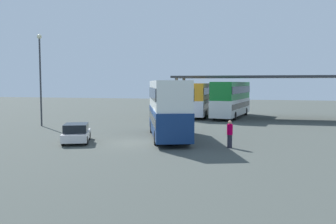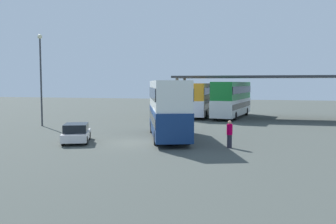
{
  "view_description": "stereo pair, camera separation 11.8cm",
  "coord_description": "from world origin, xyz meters",
  "px_view_note": "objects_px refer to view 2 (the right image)",
  "views": [
    {
      "loc": [
        8.47,
        -24.26,
        4.21
      ],
      "look_at": [
        1.44,
        2.73,
        2.0
      ],
      "focal_mm": 39.29,
      "sensor_mm": 36.0,
      "label": 1
    },
    {
      "loc": [
        8.59,
        -24.23,
        4.21
      ],
      "look_at": [
        1.44,
        2.73,
        2.0
      ],
      "focal_mm": 39.29,
      "sensor_mm": 36.0,
      "label": 2
    }
  ],
  "objects_px": {
    "pedestrian_waiting": "(230,134)",
    "double_decker_near_canopy": "(201,98)",
    "double_decker_main": "(168,107)",
    "lamppost_tall": "(41,70)",
    "parked_hatchback": "(76,133)",
    "double_decker_mid_row": "(232,98)"
  },
  "relations": [
    {
      "from": "double_decker_mid_row",
      "to": "pedestrian_waiting",
      "type": "xyz_separation_m",
      "value": [
        1.72,
        -21.46,
        -1.47
      ]
    },
    {
      "from": "lamppost_tall",
      "to": "double_decker_mid_row",
      "type": "bearing_deg",
      "value": 38.91
    },
    {
      "from": "double_decker_main",
      "to": "parked_hatchback",
      "type": "xyz_separation_m",
      "value": [
        -5.74,
        -3.7,
        -1.72
      ]
    },
    {
      "from": "double_decker_main",
      "to": "lamppost_tall",
      "type": "xyz_separation_m",
      "value": [
        -13.96,
        4.47,
        3.1
      ]
    },
    {
      "from": "parked_hatchback",
      "to": "pedestrian_waiting",
      "type": "distance_m",
      "value": 10.72
    },
    {
      "from": "double_decker_near_canopy",
      "to": "lamppost_tall",
      "type": "distance_m",
      "value": 19.87
    },
    {
      "from": "double_decker_mid_row",
      "to": "double_decker_main",
      "type": "bearing_deg",
      "value": 177.4
    },
    {
      "from": "double_decker_main",
      "to": "parked_hatchback",
      "type": "bearing_deg",
      "value": 102.97
    },
    {
      "from": "lamppost_tall",
      "to": "pedestrian_waiting",
      "type": "distance_m",
      "value": 20.9
    },
    {
      "from": "parked_hatchback",
      "to": "double_decker_near_canopy",
      "type": "bearing_deg",
      "value": -34.79
    },
    {
      "from": "double_decker_main",
      "to": "lamppost_tall",
      "type": "bearing_deg",
      "value": 52.4
    },
    {
      "from": "parked_hatchback",
      "to": "double_decker_mid_row",
      "type": "distance_m",
      "value": 23.87
    },
    {
      "from": "double_decker_near_canopy",
      "to": "pedestrian_waiting",
      "type": "height_order",
      "value": "double_decker_near_canopy"
    },
    {
      "from": "pedestrian_waiting",
      "to": "double_decker_mid_row",
      "type": "bearing_deg",
      "value": 101.38
    },
    {
      "from": "double_decker_mid_row",
      "to": "lamppost_tall",
      "type": "distance_m",
      "value": 22.32
    },
    {
      "from": "pedestrian_waiting",
      "to": "double_decker_near_canopy",
      "type": "bearing_deg",
      "value": 111.26
    },
    {
      "from": "parked_hatchback",
      "to": "pedestrian_waiting",
      "type": "relative_size",
      "value": 2.36
    },
    {
      "from": "double_decker_near_canopy",
      "to": "lamppost_tall",
      "type": "xyz_separation_m",
      "value": [
        -13.24,
        -14.46,
        3.21
      ]
    },
    {
      "from": "double_decker_main",
      "to": "double_decker_near_canopy",
      "type": "xyz_separation_m",
      "value": [
        -0.72,
        18.93,
        -0.11
      ]
    },
    {
      "from": "parked_hatchback",
      "to": "lamppost_tall",
      "type": "relative_size",
      "value": 0.47
    },
    {
      "from": "double_decker_main",
      "to": "double_decker_near_canopy",
      "type": "relative_size",
      "value": 0.91
    },
    {
      "from": "double_decker_main",
      "to": "lamppost_tall",
      "type": "distance_m",
      "value": 14.99
    }
  ]
}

